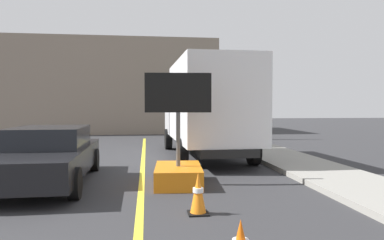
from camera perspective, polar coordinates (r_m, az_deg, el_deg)
The scene contains 6 objects.
arrow_board_trailer at distance 8.77m, azimuth -2.20°, elevation -7.12°, with size 1.60×1.87×2.70m.
box_truck at distance 13.36m, azimuth 2.29°, elevation 1.99°, with size 2.78×7.58×3.45m.
pickup_car at distance 9.55m, azimuth -21.83°, elevation -5.19°, with size 2.13×5.03×1.38m.
highway_guide_sign at distance 20.79m, azimuth 3.87°, elevation 6.33°, with size 2.79×0.21×5.00m.
far_building_block at distance 28.70m, azimuth -12.92°, elevation 4.92°, with size 15.68×7.86×6.65m, color gray.
traffic_cone_far_lane at distance 6.43m, azimuth 0.98°, elevation -11.54°, with size 0.36×0.36×0.75m.
Camera 1 is at (0.13, 2.50, 1.88)m, focal length 33.65 mm.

